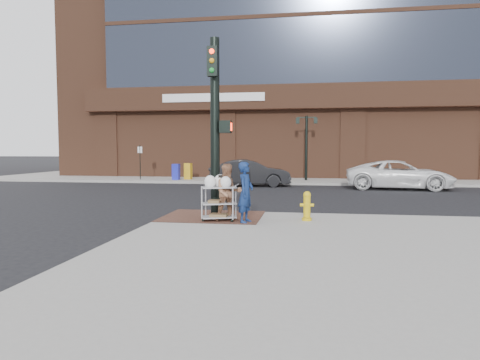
% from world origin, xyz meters
% --- Properties ---
extents(ground, '(220.00, 220.00, 0.00)m').
position_xyz_m(ground, '(0.00, 0.00, 0.00)').
color(ground, black).
rests_on(ground, ground).
extents(sidewalk_far, '(65.00, 36.00, 0.15)m').
position_xyz_m(sidewalk_far, '(12.50, 32.00, 0.07)').
color(sidewalk_far, gray).
rests_on(sidewalk_far, ground).
extents(brick_curb_ramp, '(2.80, 2.40, 0.01)m').
position_xyz_m(brick_curb_ramp, '(-0.60, 0.90, 0.16)').
color(brick_curb_ramp, '#513026').
rests_on(brick_curb_ramp, sidewalk_near).
extents(bank_building, '(42.00, 26.00, 28.00)m').
position_xyz_m(bank_building, '(5.00, 31.00, 14.15)').
color(bank_building, brown).
rests_on(bank_building, sidewalk_far).
extents(lamp_post, '(1.32, 0.22, 4.00)m').
position_xyz_m(lamp_post, '(2.00, 16.00, 2.62)').
color(lamp_post, black).
rests_on(lamp_post, sidewalk_far).
extents(parking_sign, '(0.05, 0.05, 2.20)m').
position_xyz_m(parking_sign, '(-8.50, 15.00, 1.25)').
color(parking_sign, black).
rests_on(parking_sign, sidewalk_far).
extents(traffic_signal_pole, '(0.61, 0.51, 5.00)m').
position_xyz_m(traffic_signal_pole, '(-0.48, 0.77, 2.83)').
color(traffic_signal_pole, black).
rests_on(traffic_signal_pole, sidewalk_near).
extents(woman_blue, '(0.50, 0.65, 1.60)m').
position_xyz_m(woman_blue, '(0.48, 0.02, 0.95)').
color(woman_blue, navy).
rests_on(woman_blue, sidewalk_near).
extents(pedestrian_tan, '(0.91, 0.83, 1.54)m').
position_xyz_m(pedestrian_tan, '(-0.01, 0.20, 0.92)').
color(pedestrian_tan, '#9B6849').
rests_on(pedestrian_tan, sidewalk_near).
extents(sedan_dark, '(4.76, 2.32, 1.50)m').
position_xyz_m(sedan_dark, '(-1.15, 12.79, 0.75)').
color(sedan_dark, black).
rests_on(sedan_dark, ground).
extents(minivan_white, '(5.59, 2.94, 1.50)m').
position_xyz_m(minivan_white, '(6.83, 12.25, 0.75)').
color(minivan_white, white).
rests_on(minivan_white, ground).
extents(utility_cart, '(1.01, 0.77, 1.24)m').
position_xyz_m(utility_cart, '(-0.26, 0.17, 0.71)').
color(utility_cart, '#A5A6AA').
rests_on(utility_cart, sidewalk_near).
extents(fire_hydrant, '(0.37, 0.26, 0.80)m').
position_xyz_m(fire_hydrant, '(2.07, 0.61, 0.56)').
color(fire_hydrant, gold).
rests_on(fire_hydrant, sidewalk_near).
extents(newsbox_yellow, '(0.47, 0.43, 1.03)m').
position_xyz_m(newsbox_yellow, '(-5.53, 15.67, 0.67)').
color(newsbox_yellow, gold).
rests_on(newsbox_yellow, sidewalk_far).
extents(newsbox_blue, '(0.44, 0.40, 1.01)m').
position_xyz_m(newsbox_blue, '(-6.16, 15.10, 0.65)').
color(newsbox_blue, '#1C23B8').
rests_on(newsbox_blue, sidewalk_far).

